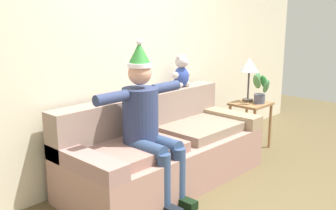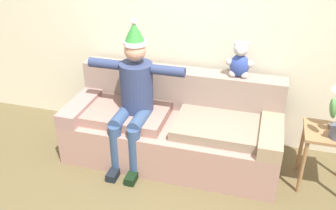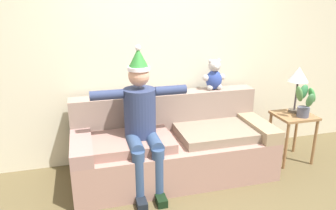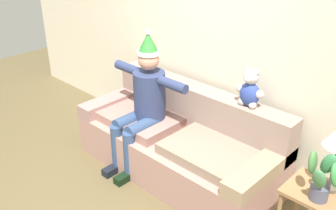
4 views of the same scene
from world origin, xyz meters
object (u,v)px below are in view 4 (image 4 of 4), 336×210
at_px(couch, 180,143).
at_px(potted_plant, 322,178).
at_px(person_seated, 143,101).
at_px(teddy_bear, 250,89).
at_px(side_table, 315,202).

bearing_deg(couch, potted_plant, -7.34).
xyz_separation_m(person_seated, teddy_bear, (1.00, 0.46, 0.29)).
bearing_deg(couch, person_seated, -155.65).
height_order(teddy_bear, potted_plant, teddy_bear).
distance_m(couch, side_table, 1.54).
height_order(couch, person_seated, person_seated).
height_order(couch, side_table, couch).
distance_m(person_seated, potted_plant, 1.96).
height_order(couch, potted_plant, potted_plant).
bearing_deg(side_table, potted_plant, -64.91).
xyz_separation_m(person_seated, side_table, (1.91, 0.07, -0.28)).
xyz_separation_m(teddy_bear, side_table, (0.92, -0.39, -0.57)).
xyz_separation_m(person_seated, potted_plant, (1.96, -0.03, 0.04)).
height_order(person_seated, teddy_bear, person_seated).
relative_size(couch, teddy_bear, 5.88).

